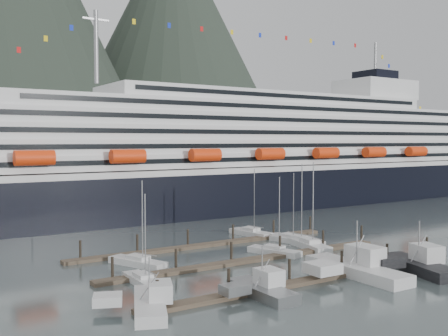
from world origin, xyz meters
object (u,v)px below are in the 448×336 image
at_px(sailboat_f, 251,233).
at_px(sailboat_g, 290,240).
at_px(sailboat_c, 274,252).
at_px(sailboat_d, 297,241).
at_px(trawler_b, 261,289).
at_px(trawler_c, 356,268).
at_px(cruise_ship, 245,162).
at_px(sailboat_a, 143,281).
at_px(trawler_a, 148,303).
at_px(trawler_d, 418,265).
at_px(sailboat_b, 138,263).
at_px(sailboat_h, 310,246).

height_order(sailboat_f, sailboat_g, sailboat_f).
distance_m(sailboat_c, sailboat_d, 9.76).
height_order(sailboat_d, sailboat_f, sailboat_d).
relative_size(sailboat_d, trawler_b, 1.44).
relative_size(sailboat_d, trawler_c, 0.91).
bearing_deg(cruise_ship, sailboat_c, -120.49).
relative_size(sailboat_a, trawler_b, 1.18).
bearing_deg(sailboat_d, sailboat_f, -0.43).
bearing_deg(cruise_ship, trawler_b, -123.71).
distance_m(trawler_a, trawler_b, 13.02).
distance_m(sailboat_d, trawler_c, 21.98).
height_order(sailboat_c, trawler_b, sailboat_c).
bearing_deg(trawler_d, trawler_c, 85.47).
distance_m(sailboat_b, sailboat_g, 29.34).
relative_size(sailboat_b, sailboat_f, 0.97).
distance_m(sailboat_a, trawler_b, 15.09).
distance_m(sailboat_b, sailboat_f, 28.97).
height_order(sailboat_d, sailboat_h, sailboat_h).
relative_size(sailboat_f, sailboat_h, 0.88).
distance_m(cruise_ship, sailboat_d, 51.15).
xyz_separation_m(sailboat_h, trawler_b, (-22.65, -17.00, 0.40)).
xyz_separation_m(sailboat_c, trawler_c, (0.88, -15.89, 0.58)).
relative_size(trawler_a, trawler_d, 0.87).
xyz_separation_m(sailboat_g, trawler_d, (0.98, -25.38, 0.55)).
distance_m(sailboat_b, sailboat_d, 29.34).
height_order(sailboat_g, trawler_a, sailboat_g).
relative_size(sailboat_a, sailboat_h, 0.79).
bearing_deg(trawler_a, sailboat_b, 2.49).
xyz_separation_m(sailboat_b, sailboat_g, (29.29, 1.80, -0.01)).
bearing_deg(sailboat_h, trawler_b, 137.83).
relative_size(sailboat_a, trawler_c, 0.74).
bearing_deg(sailboat_g, sailboat_d, -176.24).
distance_m(cruise_ship, sailboat_g, 49.65).
bearing_deg(trawler_c, sailboat_h, -21.66).
distance_m(sailboat_b, trawler_b, 21.97).
xyz_separation_m(sailboat_c, sailboat_h, (7.69, 0.45, 0.03)).
height_order(sailboat_c, sailboat_h, sailboat_h).
bearing_deg(sailboat_b, trawler_c, -155.26).
xyz_separation_m(sailboat_d, trawler_c, (-7.68, -20.59, 0.57)).
relative_size(cruise_ship, sailboat_f, 16.29).
bearing_deg(trawler_c, cruise_ship, -22.45).
bearing_deg(trawler_a, sailboat_h, -44.81).
distance_m(trawler_a, trawler_c, 28.68).
relative_size(cruise_ship, sailboat_h, 14.36).
bearing_deg(trawler_a, sailboat_a, 1.92).
distance_m(sailboat_b, trawler_c, 29.84).
distance_m(trawler_b, trawler_c, 15.85).
distance_m(sailboat_a, sailboat_c, 24.51).
height_order(cruise_ship, trawler_d, cruise_ship).
height_order(sailboat_a, sailboat_b, sailboat_b).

